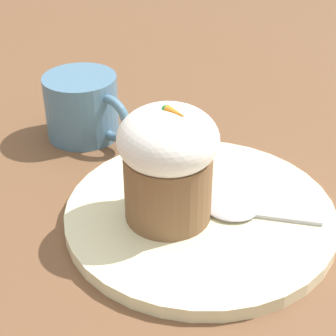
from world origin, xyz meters
name	(u,v)px	position (x,y,z in m)	size (l,w,h in m)	color
ground_plane	(200,220)	(0.00, 0.00, 0.00)	(4.00, 4.00, 0.00)	brown
dessert_plate	(200,214)	(0.00, 0.00, 0.01)	(0.26, 0.26, 0.01)	beige
carrot_cake	(168,162)	(-0.02, -0.03, 0.07)	(0.09, 0.09, 0.12)	brown
spoon	(240,210)	(0.03, 0.02, 0.02)	(0.11, 0.07, 0.01)	#B7B7BC
coffee_cup	(83,107)	(-0.21, 0.05, 0.04)	(0.12, 0.09, 0.08)	teal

